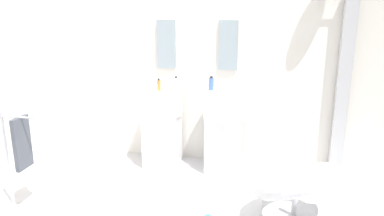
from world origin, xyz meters
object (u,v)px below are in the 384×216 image
(pedestal_sink_right, at_px, (224,127))
(soap_bottle_amber, at_px, (159,85))
(towel_rack, at_px, (20,145))
(pedestal_sink_left, at_px, (162,123))
(soap_bottle_white, at_px, (176,83))
(shower_column, at_px, (342,81))
(lounge_chair, at_px, (296,186))
(soap_bottle_blue, at_px, (211,84))

(pedestal_sink_right, distance_m, soap_bottle_amber, 0.90)
(towel_rack, bearing_deg, pedestal_sink_left, 50.06)
(soap_bottle_white, relative_size, soap_bottle_amber, 1.01)
(pedestal_sink_left, xyz_separation_m, soap_bottle_white, (0.17, 0.02, 0.50))
(pedestal_sink_right, height_order, shower_column, shower_column)
(lounge_chair, bearing_deg, soap_bottle_amber, 149.97)
(lounge_chair, bearing_deg, towel_rack, -174.97)
(shower_column, xyz_separation_m, soap_bottle_amber, (-2.01, -0.34, -0.06))
(shower_column, relative_size, soap_bottle_blue, 12.84)
(pedestal_sink_left, distance_m, shower_column, 2.11)
(towel_rack, distance_m, soap_bottle_white, 1.77)
(pedestal_sink_left, distance_m, soap_bottle_blue, 0.78)
(towel_rack, height_order, soap_bottle_blue, soap_bottle_blue)
(soap_bottle_amber, bearing_deg, shower_column, 9.72)
(lounge_chair, bearing_deg, shower_column, 66.15)
(pedestal_sink_right, relative_size, soap_bottle_blue, 6.65)
(soap_bottle_white, bearing_deg, lounge_chair, -37.64)
(lounge_chair, relative_size, soap_bottle_blue, 6.92)
(pedestal_sink_right, xyz_separation_m, shower_column, (1.28, 0.20, 0.55))
(pedestal_sink_left, bearing_deg, towel_rack, -129.94)
(pedestal_sink_right, bearing_deg, soap_bottle_blue, -176.43)
(pedestal_sink_left, distance_m, towel_rack, 1.60)
(pedestal_sink_right, distance_m, shower_column, 1.41)
(towel_rack, bearing_deg, lounge_chair, 5.03)
(lounge_chair, relative_size, towel_rack, 1.16)
(pedestal_sink_right, height_order, soap_bottle_white, soap_bottle_white)
(soap_bottle_blue, bearing_deg, pedestal_sink_left, 179.06)
(shower_column, distance_m, soap_bottle_white, 1.86)
(soap_bottle_amber, bearing_deg, pedestal_sink_left, 95.96)
(soap_bottle_white, bearing_deg, soap_bottle_amber, -133.91)
(pedestal_sink_left, relative_size, shower_column, 0.52)
(pedestal_sink_right, xyz_separation_m, soap_bottle_white, (-0.57, 0.02, 0.50))
(towel_rack, distance_m, soap_bottle_blue, 2.06)
(lounge_chair, height_order, soap_bottle_blue, soap_bottle_blue)
(soap_bottle_white, bearing_deg, pedestal_sink_left, -174.36)
(shower_column, xyz_separation_m, lounge_chair, (-0.53, -1.20, -0.73))
(pedestal_sink_right, distance_m, towel_rack, 2.16)
(shower_column, bearing_deg, soap_bottle_white, -174.45)
(shower_column, bearing_deg, towel_rack, -155.02)
(pedestal_sink_right, bearing_deg, shower_column, 8.75)
(soap_bottle_amber, bearing_deg, towel_rack, -134.00)
(soap_bottle_white, bearing_deg, pedestal_sink_right, -1.72)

